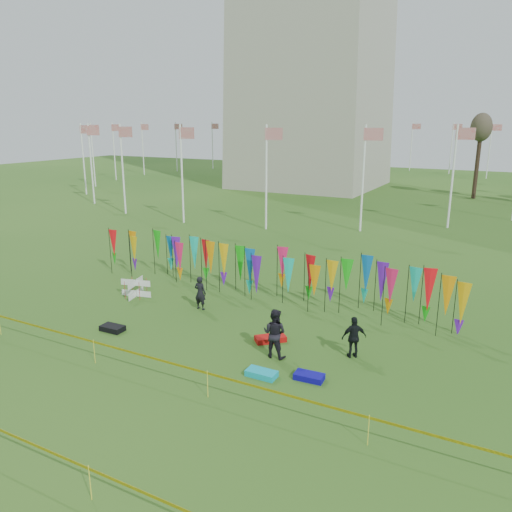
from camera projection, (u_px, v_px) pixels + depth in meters
The scene contains 12 objects.
ground at pixel (171, 353), 18.37m from camera, with size 160.00×160.00×0.00m, color #275217.
flagpole_ring at pixel (311, 155), 64.54m from camera, with size 57.40×56.16×8.00m.
banner_row at pixel (264, 267), 23.77m from camera, with size 18.64×0.64×2.41m.
caution_tape_near at pixel (129, 353), 16.63m from camera, with size 26.00×0.02×0.90m.
box_kite at pixel (136, 288), 24.10m from camera, with size 0.79×0.79×0.87m.
person_left at pixel (200, 293), 22.40m from camera, with size 0.57×0.41×1.55m, color black.
person_mid at pixel (275, 333), 17.84m from camera, with size 0.89×0.55×1.82m, color black.
person_right at pixel (354, 337), 17.83m from camera, with size 0.91×0.52×1.55m, color black.
kite_bag_turquoise at pixel (262, 374), 16.64m from camera, with size 1.03×0.51×0.21m, color #0DB8CF.
kite_bag_blue at pixel (309, 377), 16.45m from camera, with size 0.97×0.51×0.20m, color #0F099C.
kite_bag_red at pixel (270, 339), 19.29m from camera, with size 1.17×0.54×0.22m, color red.
kite_bag_black at pixel (113, 328), 20.26m from camera, with size 0.95×0.55×0.22m, color black.
Camera 1 is at (10.67, -13.34, 8.27)m, focal length 35.00 mm.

